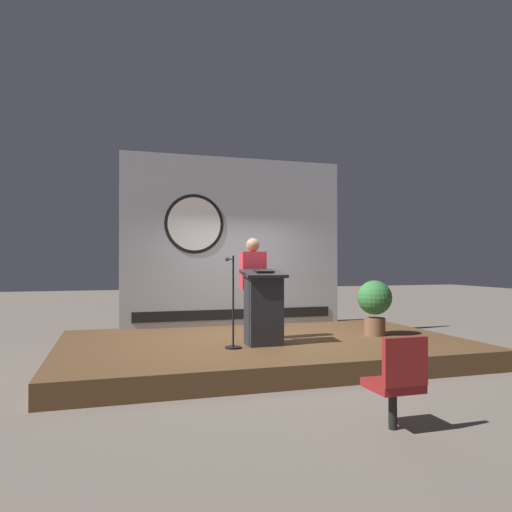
{
  "coord_description": "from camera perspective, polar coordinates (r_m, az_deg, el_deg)",
  "views": [
    {
      "loc": [
        -2.39,
        -7.43,
        1.57
      ],
      "look_at": [
        -0.15,
        -0.09,
        1.66
      ],
      "focal_mm": 33.5,
      "sensor_mm": 36.0,
      "label": 1
    }
  ],
  "objects": [
    {
      "name": "audience_chair_left",
      "position": [
        4.72,
        16.53,
        -13.81
      ],
      "size": [
        0.44,
        0.45,
        0.89
      ],
      "color": "black",
      "rests_on": "ground"
    },
    {
      "name": "potted_plant",
      "position": [
        8.51,
        13.98,
        -5.37
      ],
      "size": [
        0.59,
        0.59,
        0.95
      ],
      "color": "brown",
      "rests_on": "stage_platform"
    },
    {
      "name": "stage_platform",
      "position": [
        7.93,
        0.87,
        -10.99
      ],
      "size": [
        6.4,
        4.0,
        0.3
      ],
      "primitive_type": "cube",
      "color": "brown",
      "rests_on": "ground"
    },
    {
      "name": "banner_display",
      "position": [
        9.58,
        -2.64,
        1.73
      ],
      "size": [
        4.48,
        0.12,
        3.35
      ],
      "color": "#B2B7C1",
      "rests_on": "stage_platform"
    },
    {
      "name": "speaker_person",
      "position": [
        7.75,
        -0.38,
        -3.83
      ],
      "size": [
        0.4,
        0.26,
        1.65
      ],
      "color": "black",
      "rests_on": "stage_platform"
    },
    {
      "name": "microphone_stand",
      "position": [
        7.1,
        -2.85,
        -7.13
      ],
      "size": [
        0.24,
        0.53,
        1.36
      ],
      "color": "black",
      "rests_on": "stage_platform"
    },
    {
      "name": "podium",
      "position": [
        7.33,
        0.92,
        -6.16
      ],
      "size": [
        0.64,
        0.5,
        1.16
      ],
      "color": "#26262B",
      "rests_on": "stage_platform"
    },
    {
      "name": "ground_plane",
      "position": [
        7.96,
        0.87,
        -12.05
      ],
      "size": [
        40.0,
        40.0,
        0.0
      ],
      "primitive_type": "plane",
      "color": "#6B6056"
    }
  ]
}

